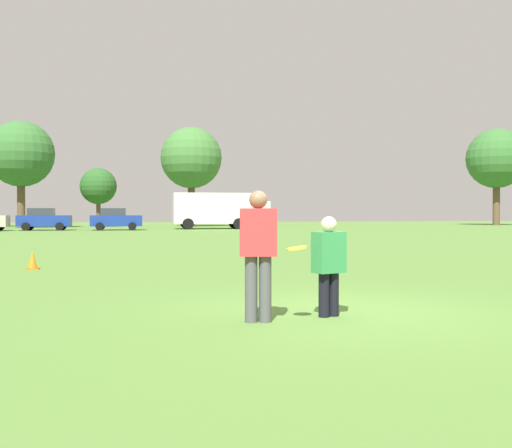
{
  "coord_description": "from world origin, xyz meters",
  "views": [
    {
      "loc": [
        -3.05,
        -8.57,
        1.46
      ],
      "look_at": [
        -1.21,
        0.37,
        1.29
      ],
      "focal_mm": 43.1,
      "sensor_mm": 36.0,
      "label": 1
    }
  ],
  "objects_px": {
    "parked_car_mid_left": "(44,219)",
    "box_truck": "(219,209)",
    "traffic_cone": "(33,260)",
    "player_thrower": "(258,248)",
    "player_defender": "(329,261)",
    "parked_car_center": "(116,219)",
    "frisbee": "(297,248)"
  },
  "relations": [
    {
      "from": "traffic_cone",
      "to": "player_defender",
      "type": "bearing_deg",
      "value": -58.3
    },
    {
      "from": "box_truck",
      "to": "player_defender",
      "type": "bearing_deg",
      "value": -96.25
    },
    {
      "from": "player_thrower",
      "to": "traffic_cone",
      "type": "xyz_separation_m",
      "value": [
        -4.14,
        8.64,
        -0.76
      ]
    },
    {
      "from": "player_defender",
      "to": "traffic_cone",
      "type": "bearing_deg",
      "value": 121.7
    },
    {
      "from": "player_thrower",
      "to": "parked_car_center",
      "type": "height_order",
      "value": "parked_car_center"
    },
    {
      "from": "frisbee",
      "to": "traffic_cone",
      "type": "distance_m",
      "value": 10.0
    },
    {
      "from": "parked_car_mid_left",
      "to": "parked_car_center",
      "type": "relative_size",
      "value": 1.0
    },
    {
      "from": "parked_car_mid_left",
      "to": "box_truck",
      "type": "relative_size",
      "value": 0.5
    },
    {
      "from": "traffic_cone",
      "to": "parked_car_center",
      "type": "distance_m",
      "value": 35.61
    },
    {
      "from": "traffic_cone",
      "to": "parked_car_mid_left",
      "type": "distance_m",
      "value": 36.48
    },
    {
      "from": "player_thrower",
      "to": "player_defender",
      "type": "distance_m",
      "value": 1.11
    },
    {
      "from": "parked_car_mid_left",
      "to": "frisbee",
      "type": "bearing_deg",
      "value": -78.6
    },
    {
      "from": "traffic_cone",
      "to": "parked_car_mid_left",
      "type": "xyz_separation_m",
      "value": [
        -4.47,
        36.2,
        0.69
      ]
    },
    {
      "from": "traffic_cone",
      "to": "player_thrower",
      "type": "bearing_deg",
      "value": -64.43
    },
    {
      "from": "player_thrower",
      "to": "frisbee",
      "type": "height_order",
      "value": "player_thrower"
    },
    {
      "from": "player_thrower",
      "to": "traffic_cone",
      "type": "height_order",
      "value": "player_thrower"
    },
    {
      "from": "player_thrower",
      "to": "parked_car_mid_left",
      "type": "bearing_deg",
      "value": 100.86
    },
    {
      "from": "traffic_cone",
      "to": "frisbee",
      "type": "bearing_deg",
      "value": -62.43
    },
    {
      "from": "player_defender",
      "to": "parked_car_center",
      "type": "distance_m",
      "value": 44.16
    },
    {
      "from": "player_thrower",
      "to": "player_defender",
      "type": "relative_size",
      "value": 1.25
    },
    {
      "from": "traffic_cone",
      "to": "parked_car_center",
      "type": "bearing_deg",
      "value": 87.88
    },
    {
      "from": "traffic_cone",
      "to": "box_truck",
      "type": "distance_m",
      "value": 38.99
    },
    {
      "from": "player_defender",
      "to": "traffic_cone",
      "type": "distance_m",
      "value": 9.9
    },
    {
      "from": "player_defender",
      "to": "parked_car_mid_left",
      "type": "relative_size",
      "value": 0.33
    },
    {
      "from": "player_defender",
      "to": "parked_car_center",
      "type": "bearing_deg",
      "value": 95.04
    },
    {
      "from": "player_thrower",
      "to": "traffic_cone",
      "type": "distance_m",
      "value": 9.61
    },
    {
      "from": "frisbee",
      "to": "parked_car_center",
      "type": "bearing_deg",
      "value": 94.24
    },
    {
      "from": "player_defender",
      "to": "frisbee",
      "type": "bearing_deg",
      "value": -144.05
    },
    {
      "from": "box_truck",
      "to": "frisbee",
      "type": "bearing_deg",
      "value": -96.9
    },
    {
      "from": "frisbee",
      "to": "box_truck",
      "type": "distance_m",
      "value": 46.78
    },
    {
      "from": "frisbee",
      "to": "parked_car_center",
      "type": "relative_size",
      "value": 0.06
    },
    {
      "from": "frisbee",
      "to": "parked_car_center",
      "type": "xyz_separation_m",
      "value": [
        -3.3,
        44.42,
        -0.07
      ]
    }
  ]
}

